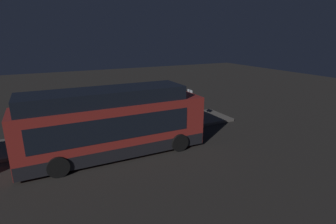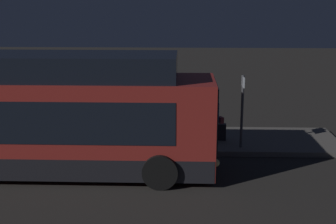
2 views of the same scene
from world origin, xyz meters
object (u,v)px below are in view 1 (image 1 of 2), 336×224
Objects in this scene: passenger_waiting at (150,116)px; bus_lead at (113,125)px; passenger_boarding at (133,116)px; sign_post at (190,103)px; passenger_with_bags at (175,111)px; suitcase at (176,118)px.

bus_lead is at bearing -119.71° from passenger_waiting.
bus_lead is 5.98× the size of passenger_boarding.
passenger_boarding is 1.07× the size of passenger_waiting.
passenger_boarding is 0.65× the size of sign_post.
bus_lead reaches higher than passenger_with_bags.
passenger_boarding is 1.28m from passenger_waiting.
passenger_waiting is 1.86× the size of suitcase.
passenger_waiting is 1.99m from passenger_with_bags.
passenger_waiting is 2.36m from suitcase.
bus_lead is 11.92× the size of suitcase.
sign_post is (2.95, -0.65, 0.77)m from passenger_waiting.
sign_post reaches higher than passenger_boarding.
passenger_with_bags is at bearing 26.68° from bus_lead.
passenger_waiting is at bearing -174.06° from suitcase.
sign_post is at bearing 8.15° from passenger_waiting.
passenger_waiting is at bearing 167.57° from sign_post.
sign_post is (0.97, -0.48, 0.65)m from passenger_with_bags.
bus_lead is 4.66m from passenger_waiting.
bus_lead is 5.77× the size of passenger_with_bags.
suitcase is 1.73m from sign_post.
bus_lead is at bearing -160.55° from sign_post.
passenger_waiting is at bearing 39.72° from bus_lead.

